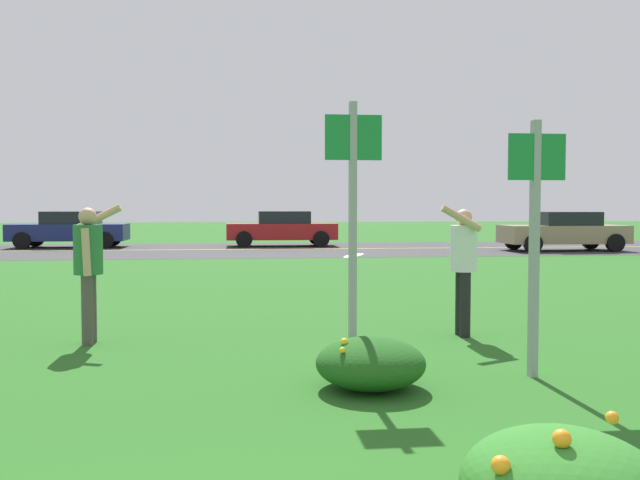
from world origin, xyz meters
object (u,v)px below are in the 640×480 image
(sign_post_near_path, at_px, (353,210))
(person_thrower_green_shirt, at_px, (89,262))
(frisbee_white, at_px, (354,256))
(person_catcher_white_shirt, at_px, (463,260))
(car_tan_leftmost, at_px, (564,231))
(car_navy_center_right, at_px, (70,229))
(sign_post_by_roadside, at_px, (535,222))
(car_red_center_left, at_px, (282,228))

(sign_post_near_path, height_order, person_thrower_green_shirt, sign_post_near_path)
(person_thrower_green_shirt, distance_m, frisbee_white, 3.24)
(person_catcher_white_shirt, height_order, frisbee_white, person_catcher_white_shirt)
(car_tan_leftmost, height_order, car_navy_center_right, same)
(person_thrower_green_shirt, bearing_deg, car_tan_leftmost, 49.33)
(sign_post_by_roadside, bearing_deg, car_tan_leftmost, 63.31)
(frisbee_white, xyz_separation_m, car_red_center_left, (0.27, 20.00, -0.27))
(person_catcher_white_shirt, xyz_separation_m, car_tan_leftmost, (9.13, 16.01, -0.23))
(sign_post_near_path, xyz_separation_m, frisbee_white, (0.32, 1.92, -0.60))
(car_navy_center_right, bearing_deg, car_red_center_left, 0.00)
(sign_post_near_path, height_order, sign_post_by_roadside, sign_post_near_path)
(sign_post_near_path, xyz_separation_m, person_thrower_green_shirt, (-2.91, 1.77, -0.63))
(car_red_center_left, relative_size, car_navy_center_right, 1.00)
(person_thrower_green_shirt, xyz_separation_m, car_red_center_left, (3.51, 20.16, -0.24))
(frisbee_white, bearing_deg, person_thrower_green_shirt, -177.20)
(person_catcher_white_shirt, height_order, car_navy_center_right, person_catcher_white_shirt)
(car_tan_leftmost, bearing_deg, person_thrower_green_shirt, -130.67)
(sign_post_near_path, distance_m, person_catcher_white_shirt, 2.51)
(sign_post_by_roadside, relative_size, car_tan_leftmost, 0.55)
(car_red_center_left, bearing_deg, sign_post_by_roadside, -87.17)
(sign_post_by_roadside, relative_size, car_red_center_left, 0.55)
(car_tan_leftmost, relative_size, car_red_center_left, 1.00)
(person_catcher_white_shirt, xyz_separation_m, car_navy_center_right, (-9.62, 20.19, -0.23))
(sign_post_by_roadside, bearing_deg, car_red_center_left, 92.83)
(person_catcher_white_shirt, relative_size, frisbee_white, 6.33)
(sign_post_near_path, bearing_deg, frisbee_white, 80.42)
(sign_post_near_path, distance_m, person_thrower_green_shirt, 3.46)
(car_tan_leftmost, bearing_deg, sign_post_by_roadside, -116.69)
(person_catcher_white_shirt, distance_m, car_red_center_left, 20.22)
(person_thrower_green_shirt, relative_size, car_navy_center_right, 0.37)
(sign_post_by_roadside, relative_size, car_navy_center_right, 0.55)
(person_catcher_white_shirt, distance_m, car_tan_leftmost, 18.43)
(person_thrower_green_shirt, xyz_separation_m, frisbee_white, (3.23, 0.16, 0.03))
(car_tan_leftmost, relative_size, car_navy_center_right, 1.00)
(sign_post_near_path, relative_size, car_red_center_left, 0.59)
(person_catcher_white_shirt, bearing_deg, frisbee_white, 172.33)
(person_catcher_white_shirt, bearing_deg, person_thrower_green_shirt, 179.67)
(sign_post_by_roadside, bearing_deg, car_navy_center_right, 113.31)
(sign_post_near_path, xyz_separation_m, sign_post_by_roadside, (1.70, -0.40, -0.12))
(person_catcher_white_shirt, distance_m, frisbee_white, 1.39)
(car_red_center_left, bearing_deg, frisbee_white, -90.78)
(person_thrower_green_shirt, height_order, car_red_center_left, person_thrower_green_shirt)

